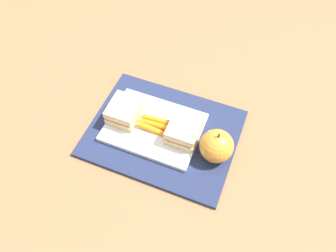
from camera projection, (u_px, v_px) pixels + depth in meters
ground_plane at (163, 134)px, 0.84m from camera, size 2.40×2.40×0.00m
lunchbag_mat at (163, 133)px, 0.83m from camera, size 0.36×0.28×0.01m
food_tray at (154, 127)px, 0.83m from camera, size 0.23×0.17×0.01m
sandwich_half_left at (124, 111)px, 0.82m from camera, size 0.07×0.08×0.04m
sandwich_half_right at (184, 131)px, 0.79m from camera, size 0.07×0.08×0.04m
carrot_sticks_bundle at (154, 125)px, 0.82m from camera, size 0.08×0.04×0.02m
apple at (217, 146)px, 0.76m from camera, size 0.08×0.08×0.09m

